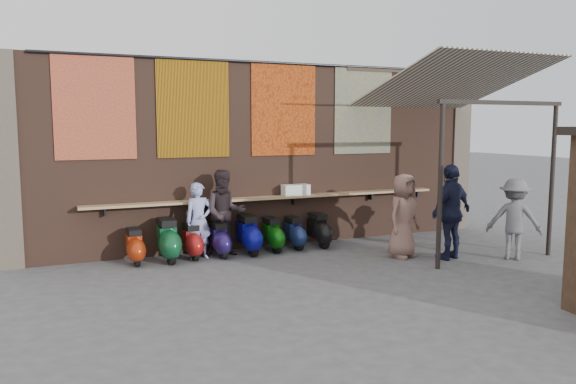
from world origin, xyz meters
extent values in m
plane|color=#474749|center=(0.00, 0.00, 0.00)|extent=(70.00, 70.00, 0.00)
cube|color=brown|center=(0.00, 2.70, 2.00)|extent=(10.00, 0.40, 4.00)
cube|color=#4C4238|center=(-5.20, 2.70, 2.00)|extent=(0.50, 0.50, 4.00)
cube|color=#4C4238|center=(5.20, 2.70, 2.00)|extent=(0.50, 0.50, 4.00)
cube|color=#9E7A51|center=(0.00, 2.33, 1.10)|extent=(8.00, 0.32, 0.05)
cube|color=white|center=(0.50, 2.30, 1.24)|extent=(0.59, 0.27, 0.24)
cube|color=maroon|center=(-3.60, 2.48, 3.00)|extent=(1.50, 0.02, 2.00)
cube|color=orange|center=(-1.70, 2.48, 3.00)|extent=(1.50, 0.02, 2.00)
cube|color=#B64C16|center=(0.30, 2.48, 3.00)|extent=(1.50, 0.02, 2.00)
cube|color=#235583|center=(2.30, 2.48, 3.00)|extent=(1.50, 0.02, 2.00)
cylinder|color=black|center=(0.00, 2.47, 3.98)|extent=(9.50, 0.06, 0.06)
imported|color=#98A2DD|center=(-1.75, 2.00, 0.76)|extent=(0.58, 0.41, 1.52)
imported|color=#2A2124|center=(-1.21, 2.00, 0.88)|extent=(0.93, 0.77, 1.76)
imported|color=black|center=(2.82, -0.06, 0.95)|extent=(1.19, 0.73, 1.90)
imported|color=slate|center=(3.96, -0.58, 0.81)|extent=(1.16, 1.16, 1.62)
imported|color=#7E5A50|center=(2.04, 0.44, 0.85)|extent=(0.96, 0.79, 1.69)
cube|color=beige|center=(3.50, 0.90, 3.55)|extent=(3.20, 3.28, 0.97)
cube|color=#33261C|center=(3.50, 2.49, 3.95)|extent=(3.30, 0.08, 0.12)
cube|color=black|center=(3.50, -0.60, 3.08)|extent=(3.00, 0.08, 0.08)
cylinder|color=black|center=(2.10, -0.60, 1.55)|extent=(0.09, 0.09, 3.10)
cylinder|color=black|center=(4.90, -0.60, 1.55)|extent=(0.09, 0.09, 3.10)
camera|label=1|loc=(-4.51, -8.84, 2.65)|focal=35.00mm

